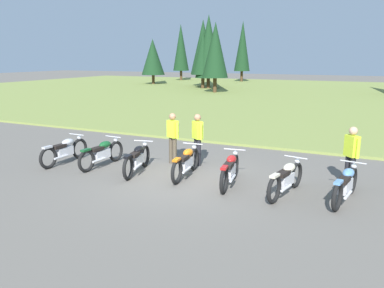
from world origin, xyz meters
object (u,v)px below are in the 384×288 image
(motorcycle_silver, at_px, (65,150))
(motorcycle_sky_blue, at_px, (346,184))
(motorcycle_orange, at_px, (186,162))
(motorcycle_cream, at_px, (286,178))
(motorcycle_british_green, at_px, (102,153))
(rider_near_row_end, at_px, (351,154))
(rider_in_hivis_vest, at_px, (173,135))
(motorcycle_black, at_px, (137,159))
(rider_checking_bike, at_px, (197,136))
(motorcycle_red, at_px, (230,169))

(motorcycle_silver, relative_size, motorcycle_sky_blue, 1.01)
(motorcycle_orange, distance_m, motorcycle_cream, 2.97)
(motorcycle_cream, height_order, motorcycle_sky_blue, same)
(motorcycle_orange, xyz_separation_m, motorcycle_sky_blue, (4.35, -0.17, 0.00))
(motorcycle_british_green, xyz_separation_m, rider_near_row_end, (7.27, 1.09, 0.51))
(rider_in_hivis_vest, bearing_deg, motorcycle_cream, -19.03)
(motorcycle_black, height_order, motorcycle_sky_blue, same)
(motorcycle_silver, height_order, motorcycle_british_green, same)
(motorcycle_orange, height_order, rider_checking_bike, rider_checking_bike)
(motorcycle_silver, height_order, rider_in_hivis_vest, rider_in_hivis_vest)
(rider_in_hivis_vest, bearing_deg, motorcycle_silver, -155.66)
(motorcycle_british_green, xyz_separation_m, motorcycle_orange, (2.90, 0.17, 0.00))
(motorcycle_british_green, height_order, motorcycle_black, same)
(motorcycle_silver, xyz_separation_m, motorcycle_cream, (7.19, 0.10, 0.00))
(motorcycle_silver, relative_size, motorcycle_orange, 1.00)
(motorcycle_orange, bearing_deg, motorcycle_black, -169.28)
(motorcycle_black, xyz_separation_m, motorcycle_cream, (4.46, -0.01, 0.00))
(motorcycle_sky_blue, relative_size, rider_in_hivis_vest, 1.25)
(motorcycle_british_green, height_order, motorcycle_cream, same)
(motorcycle_british_green, distance_m, motorcycle_sky_blue, 7.25)
(motorcycle_british_green, bearing_deg, motorcycle_red, 0.12)
(motorcycle_black, distance_m, rider_checking_bike, 2.07)
(motorcycle_silver, xyz_separation_m, motorcycle_black, (2.74, 0.11, 0.00))
(motorcycle_red, height_order, rider_in_hivis_vest, rider_in_hivis_vest)
(motorcycle_black, bearing_deg, motorcycle_silver, -177.63)
(motorcycle_orange, xyz_separation_m, rider_checking_bike, (-0.20, 1.25, 0.51))
(motorcycle_cream, distance_m, motorcycle_sky_blue, 1.40)
(motorcycle_black, xyz_separation_m, rider_near_row_end, (5.87, 1.20, 0.51))
(motorcycle_silver, distance_m, motorcycle_sky_blue, 8.59)
(motorcycle_red, height_order, motorcycle_sky_blue, same)
(motorcycle_orange, xyz_separation_m, rider_in_hivis_vest, (-1.00, 1.07, 0.51))
(motorcycle_cream, relative_size, rider_in_hivis_vest, 1.25)
(motorcycle_british_green, relative_size, motorcycle_orange, 1.00)
(motorcycle_cream, bearing_deg, rider_in_hivis_vest, 160.97)
(rider_near_row_end, xyz_separation_m, rider_in_hivis_vest, (-5.37, 0.15, 0.00))
(motorcycle_sky_blue, bearing_deg, motorcycle_british_green, -179.94)
(rider_in_hivis_vest, bearing_deg, rider_near_row_end, -1.57)
(motorcycle_black, distance_m, motorcycle_red, 2.91)
(motorcycle_silver, xyz_separation_m, motorcycle_orange, (4.24, 0.40, 0.00))
(motorcycle_black, distance_m, motorcycle_sky_blue, 5.85)
(motorcycle_red, distance_m, rider_checking_bike, 2.21)
(motorcycle_british_green, xyz_separation_m, motorcycle_red, (4.31, 0.01, 0.00))
(motorcycle_orange, bearing_deg, motorcycle_british_green, -176.57)
(rider_near_row_end, bearing_deg, rider_checking_bike, 175.85)
(motorcycle_black, relative_size, rider_in_hivis_vest, 1.24)
(motorcycle_red, xyz_separation_m, motorcycle_sky_blue, (2.94, -0.00, 0.00))
(motorcycle_red, xyz_separation_m, motorcycle_cream, (1.54, -0.13, 0.00))
(motorcycle_silver, height_order, motorcycle_red, same)
(motorcycle_british_green, distance_m, motorcycle_cream, 5.86)
(motorcycle_black, bearing_deg, motorcycle_red, 2.35)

